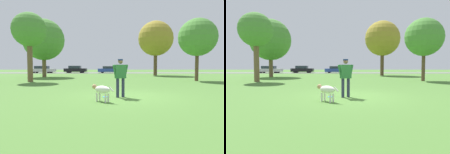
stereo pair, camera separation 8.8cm
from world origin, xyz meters
TOP-DOWN VIEW (x-y plane):
  - ground_plane at (0.00, 0.00)m, footprint 120.00×120.00m
  - far_road_strip at (0.00, 28.81)m, footprint 120.00×6.00m
  - person at (-0.28, -0.26)m, footprint 0.71×0.35m
  - dog at (-1.03, -1.29)m, footprint 0.88×0.79m
  - frisbee at (-0.94, -0.21)m, footprint 0.21×0.21m
  - tree_near_left at (-7.48, 8.12)m, footprint 2.84×2.84m
  - tree_far_left at (-8.60, 15.04)m, footprint 4.83×4.83m
  - tree_near_right at (6.93, 8.88)m, footprint 3.31×3.31m
  - tree_far_right at (5.50, 18.92)m, footprint 4.78×4.78m
  - parked_car_silver at (-13.39, 28.42)m, footprint 4.65×1.87m
  - parked_car_black at (-7.35, 28.99)m, footprint 4.19×1.95m
  - parked_car_blue at (-0.98, 28.52)m, footprint 4.27×1.82m

SIDE VIEW (x-z plane):
  - ground_plane at x=0.00m, z-range 0.00..0.00m
  - far_road_strip at x=0.00m, z-range 0.00..0.01m
  - frisbee at x=-0.94m, z-range 0.00..0.02m
  - dog at x=-1.03m, z-range 0.13..0.76m
  - parked_car_blue at x=-0.98m, z-range 0.00..1.26m
  - parked_car_silver at x=-13.39m, z-range 0.00..1.30m
  - parked_car_black at x=-7.35m, z-range 0.00..1.34m
  - person at x=-0.28m, z-range 0.15..1.79m
  - tree_near_right at x=6.93m, z-range 1.08..6.59m
  - tree_near_left at x=-7.48m, z-range 1.40..7.18m
  - tree_far_left at x=-8.60m, z-range 0.98..7.82m
  - tree_far_right at x=5.50m, z-range 1.33..8.82m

